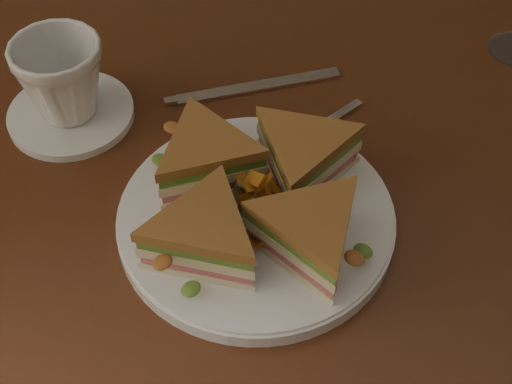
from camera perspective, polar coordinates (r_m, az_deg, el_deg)
The scene contains 8 objects.
table at distance 0.85m, azimuth -0.41°, elevation -2.44°, with size 1.20×0.80×0.75m.
plate at distance 0.71m, azimuth 0.00°, elevation -2.19°, with size 0.28×0.28×0.02m, color silver.
sandwich_wedges at distance 0.68m, azimuth -0.00°, elevation -0.27°, with size 0.29×0.29×0.06m.
crisps_mound at distance 0.69m, azimuth 0.00°, elevation -0.49°, with size 0.09×0.09×0.05m, color #B66417, non-canonical shape.
spoon at distance 0.77m, azimuth 1.37°, elevation 2.84°, with size 0.17×0.10×0.01m.
knife at distance 0.86m, azimuth -0.70°, elevation 8.27°, with size 0.22×0.03×0.00m.
saucer at distance 0.85m, azimuth -14.57°, elevation 6.06°, with size 0.14×0.14×0.01m, color silver.
coffee_cup at distance 0.81m, azimuth -15.26°, elevation 8.68°, with size 0.10×0.10×0.09m, color silver.
Camera 1 is at (-0.10, -0.51, 1.32)m, focal length 50.00 mm.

